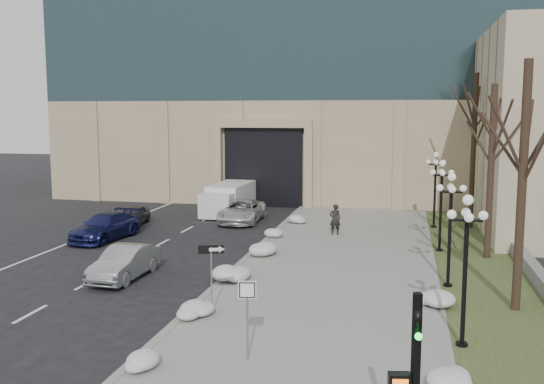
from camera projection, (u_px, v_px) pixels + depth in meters
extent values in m
cube|color=gray|center=(335.00, 271.00, 27.26)|extent=(9.00, 40.00, 0.12)
cube|color=gray|center=(239.00, 266.00, 28.21)|extent=(0.30, 40.00, 0.14)
cube|color=#3A4723|center=(486.00, 280.00, 25.88)|extent=(4.00, 40.00, 0.10)
cube|color=gray|center=(528.00, 264.00, 27.35)|extent=(0.50, 30.00, 0.70)
cube|color=tan|center=(310.00, 147.00, 55.02)|extent=(40.00, 20.00, 8.00)
cube|color=black|center=(267.00, 166.00, 46.86)|extent=(6.00, 2.50, 6.00)
cube|color=tan|center=(262.00, 124.00, 45.07)|extent=(7.50, 0.60, 0.60)
cube|color=tan|center=(218.00, 167.00, 46.25)|extent=(0.60, 0.60, 6.00)
cube|color=tan|center=(309.00, 169.00, 44.76)|extent=(0.60, 0.60, 6.00)
imported|color=#929699|center=(125.00, 263.00, 26.17)|extent=(1.62, 4.34, 1.42)
imported|color=#16194F|center=(105.00, 227.00, 34.19)|extent=(2.69, 5.29, 1.47)
imported|color=silver|center=(242.00, 211.00, 39.58)|extent=(2.61, 5.35, 1.46)
imported|color=#303135|center=(133.00, 216.00, 38.56)|extent=(1.84, 3.73, 1.22)
imported|color=black|center=(335.00, 219.00, 34.96)|extent=(0.76, 0.62, 1.79)
cube|color=silver|center=(231.00, 198.00, 43.59)|extent=(2.40, 5.21, 2.06)
cube|color=silver|center=(217.00, 206.00, 40.63)|extent=(2.21, 1.71, 1.65)
cylinder|color=black|center=(204.00, 213.00, 41.15)|extent=(0.28, 0.73, 0.72)
cylinder|color=black|center=(233.00, 214.00, 40.66)|extent=(0.28, 0.73, 0.72)
cylinder|color=black|center=(225.00, 203.00, 45.41)|extent=(0.28, 0.73, 0.72)
cylinder|color=black|center=(251.00, 204.00, 44.92)|extent=(0.28, 0.73, 0.72)
cylinder|color=slate|center=(211.00, 281.00, 21.47)|extent=(0.06, 0.06, 2.47)
cube|color=black|center=(211.00, 249.00, 21.32)|extent=(0.86, 0.34, 0.30)
cube|color=white|center=(215.00, 250.00, 21.32)|extent=(0.41, 0.15, 0.11)
cone|color=white|center=(222.00, 249.00, 21.34)|extent=(0.28, 0.30, 0.25)
cylinder|color=slate|center=(247.00, 323.00, 17.29)|extent=(0.07, 0.07, 2.39)
cube|color=white|center=(247.00, 290.00, 17.16)|extent=(0.52, 0.15, 0.52)
cube|color=black|center=(247.00, 290.00, 17.13)|extent=(0.45, 0.10, 0.46)
cube|color=white|center=(247.00, 290.00, 17.13)|extent=(0.39, 0.09, 0.39)
imported|color=black|center=(417.00, 336.00, 10.07)|extent=(0.32, 0.96, 0.19)
sphere|color=#19E533|center=(419.00, 336.00, 9.91)|extent=(0.13, 0.13, 0.13)
cube|color=black|center=(399.00, 384.00, 10.20)|extent=(0.40, 0.27, 0.37)
ellipsoid|color=silver|center=(138.00, 358.00, 17.06)|extent=(1.10, 1.60, 0.36)
ellipsoid|color=silver|center=(192.00, 312.00, 20.95)|extent=(1.10, 1.60, 0.36)
ellipsoid|color=silver|center=(231.00, 275.00, 25.67)|extent=(1.10, 1.60, 0.36)
ellipsoid|color=silver|center=(261.00, 251.00, 30.13)|extent=(1.10, 1.60, 0.36)
ellipsoid|color=silver|center=(278.00, 234.00, 34.25)|extent=(1.10, 1.60, 0.36)
ellipsoid|color=silver|center=(293.00, 221.00, 38.49)|extent=(1.10, 1.60, 0.36)
ellipsoid|color=silver|center=(446.00, 379.00, 15.69)|extent=(1.10, 1.60, 0.36)
ellipsoid|color=silver|center=(430.00, 303.00, 22.00)|extent=(1.10, 1.60, 0.36)
cylinder|color=black|center=(462.00, 346.00, 18.49)|extent=(0.36, 0.36, 0.20)
cylinder|color=black|center=(464.00, 285.00, 18.24)|extent=(0.14, 0.14, 4.00)
cylinder|color=black|center=(467.00, 220.00, 17.97)|extent=(0.10, 0.90, 0.10)
cylinder|color=black|center=(467.00, 220.00, 17.97)|extent=(0.90, 0.10, 0.10)
sphere|color=white|center=(468.00, 200.00, 17.89)|extent=(0.32, 0.32, 0.32)
sphere|color=white|center=(483.00, 216.00, 17.86)|extent=(0.28, 0.28, 0.28)
sphere|color=white|center=(452.00, 214.00, 18.05)|extent=(0.28, 0.28, 0.28)
sphere|color=white|center=(466.00, 213.00, 18.39)|extent=(0.28, 0.28, 0.28)
sphere|color=white|center=(469.00, 218.00, 17.52)|extent=(0.28, 0.28, 0.28)
cylinder|color=black|center=(448.00, 286.00, 24.78)|extent=(0.36, 0.36, 0.20)
cylinder|color=black|center=(449.00, 241.00, 24.53)|extent=(0.14, 0.14, 4.00)
cylinder|color=black|center=(451.00, 192.00, 24.27)|extent=(0.10, 0.90, 0.10)
cylinder|color=black|center=(451.00, 192.00, 24.27)|extent=(0.90, 0.10, 0.10)
sphere|color=white|center=(452.00, 177.00, 24.19)|extent=(0.32, 0.32, 0.32)
sphere|color=white|center=(463.00, 188.00, 24.15)|extent=(0.28, 0.28, 0.28)
sphere|color=white|center=(440.00, 188.00, 24.34)|extent=(0.28, 0.28, 0.28)
sphere|color=white|center=(451.00, 187.00, 24.68)|extent=(0.28, 0.28, 0.28)
sphere|color=white|center=(452.00, 190.00, 23.81)|extent=(0.28, 0.28, 0.28)
cylinder|color=black|center=(439.00, 251.00, 31.07)|extent=(0.36, 0.36, 0.20)
cylinder|color=black|center=(441.00, 214.00, 30.82)|extent=(0.14, 0.14, 4.00)
cylinder|color=black|center=(442.00, 175.00, 30.56)|extent=(0.10, 0.90, 0.10)
cylinder|color=black|center=(442.00, 175.00, 30.56)|extent=(0.90, 0.10, 0.10)
sphere|color=white|center=(442.00, 163.00, 30.48)|extent=(0.32, 0.32, 0.32)
sphere|color=white|center=(451.00, 173.00, 30.44)|extent=(0.28, 0.28, 0.28)
sphere|color=white|center=(433.00, 172.00, 30.63)|extent=(0.28, 0.28, 0.28)
sphere|color=white|center=(442.00, 171.00, 30.97)|extent=(0.28, 0.28, 0.28)
sphere|color=white|center=(443.00, 173.00, 30.10)|extent=(0.28, 0.28, 0.28)
cylinder|color=black|center=(434.00, 227.00, 37.37)|extent=(0.36, 0.36, 0.20)
cylinder|color=black|center=(435.00, 197.00, 37.12)|extent=(0.14, 0.14, 4.00)
cylinder|color=black|center=(436.00, 164.00, 36.85)|extent=(0.10, 0.90, 0.10)
cylinder|color=black|center=(436.00, 164.00, 36.85)|extent=(0.90, 0.10, 0.10)
sphere|color=white|center=(436.00, 155.00, 36.77)|extent=(0.32, 0.32, 0.32)
sphere|color=white|center=(444.00, 162.00, 36.74)|extent=(0.28, 0.28, 0.28)
sphere|color=white|center=(428.00, 162.00, 36.93)|extent=(0.28, 0.28, 0.28)
sphere|color=white|center=(436.00, 161.00, 37.27)|extent=(0.28, 0.28, 0.28)
sphere|color=white|center=(436.00, 163.00, 36.40)|extent=(0.28, 0.28, 0.28)
cylinder|color=black|center=(522.00, 189.00, 21.31)|extent=(0.32, 0.32, 9.00)
cylinder|color=black|center=(491.00, 173.00, 29.09)|extent=(0.32, 0.32, 8.50)
cylinder|color=black|center=(473.00, 152.00, 36.77)|extent=(0.32, 0.32, 9.50)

